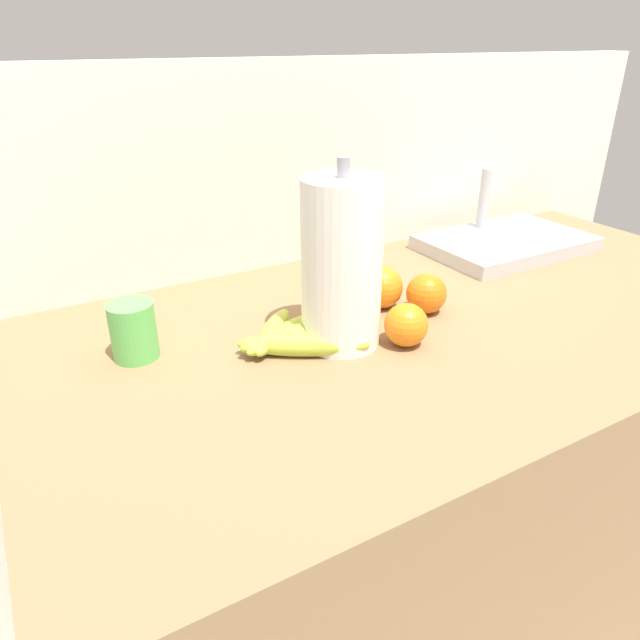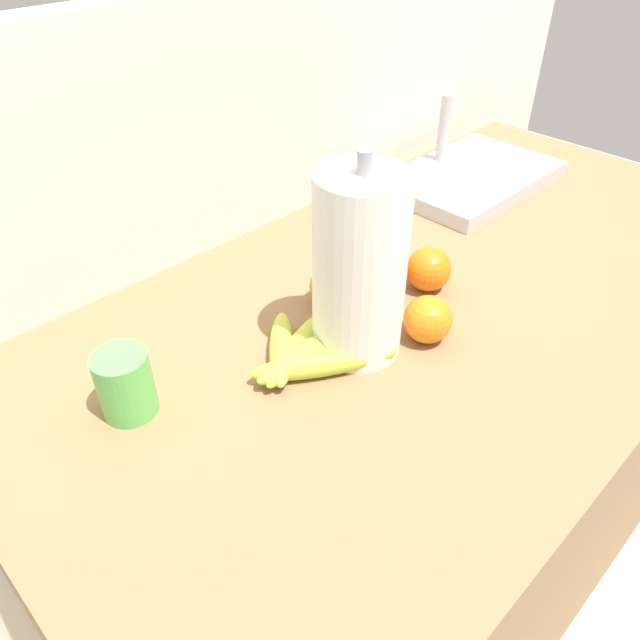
{
  "view_description": "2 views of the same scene",
  "coord_description": "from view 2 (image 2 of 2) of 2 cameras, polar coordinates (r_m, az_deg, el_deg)",
  "views": [
    {
      "loc": [
        -0.68,
        -0.72,
        1.34
      ],
      "look_at": [
        -0.25,
        0.02,
        0.92
      ],
      "focal_mm": 32.51,
      "sensor_mm": 36.0,
      "label": 1
    },
    {
      "loc": [
        -0.75,
        -0.45,
        1.46
      ],
      "look_at": [
        -0.28,
        0.01,
        0.95
      ],
      "focal_mm": 34.15,
      "sensor_mm": 36.0,
      "label": 2
    }
  ],
  "objects": [
    {
      "name": "wall_back",
      "position": [
        1.4,
        -3.01,
        2.16
      ],
      "size": [
        1.88,
        0.06,
        1.3
      ],
      "primitive_type": "cube",
      "color": "silver",
      "rests_on": "ground"
    },
    {
      "name": "orange_center",
      "position": [
        1.02,
        10.16,
        4.72
      ],
      "size": [
        0.07,
        0.07,
        0.07
      ],
      "primitive_type": "sphere",
      "color": "orange",
      "rests_on": "counter"
    },
    {
      "name": "orange_front",
      "position": [
        1.01,
        5.51,
        5.0
      ],
      "size": [
        0.08,
        0.08,
        0.08
      ],
      "primitive_type": "sphere",
      "color": "orange",
      "rests_on": "counter"
    },
    {
      "name": "orange_back_right",
      "position": [
        0.97,
        0.93,
        3.16
      ],
      "size": [
        0.07,
        0.07,
        0.07
      ],
      "primitive_type": "sphere",
      "color": "orange",
      "rests_on": "counter"
    },
    {
      "name": "counter",
      "position": [
        1.34,
        9.26,
        -12.45
      ],
      "size": [
        1.48,
        0.75,
        0.88
      ],
      "primitive_type": "cube",
      "color": "olive",
      "rests_on": "ground"
    },
    {
      "name": "ground_plane",
      "position": [
        1.7,
        7.69,
        -22.01
      ],
      "size": [
        6.0,
        6.0,
        0.0
      ],
      "primitive_type": "plane",
      "color": "beige"
    },
    {
      "name": "paper_towel_roll",
      "position": [
        0.82,
        3.72,
        4.91
      ],
      "size": [
        0.13,
        0.13,
        0.3
      ],
      "color": "white",
      "rests_on": "counter"
    },
    {
      "name": "orange_back_left",
      "position": [
        0.91,
        10.08,
        0.06
      ],
      "size": [
        0.07,
        0.07,
        0.07
      ],
      "primitive_type": "sphere",
      "color": "orange",
      "rests_on": "counter"
    },
    {
      "name": "banana_bunch",
      "position": [
        0.86,
        -1.19,
        -3.12
      ],
      "size": [
        0.21,
        0.21,
        0.04
      ],
      "color": "#B3C93F",
      "rests_on": "counter"
    },
    {
      "name": "mug",
      "position": [
        0.81,
        -17.79,
        -5.73
      ],
      "size": [
        0.07,
        0.07,
        0.09
      ],
      "primitive_type": "cylinder",
      "color": "#5CBF56",
      "rests_on": "counter"
    },
    {
      "name": "sink_basin",
      "position": [
        1.4,
        13.9,
        12.92
      ],
      "size": [
        0.38,
        0.25,
        0.18
      ],
      "color": "#B7BABF",
      "rests_on": "counter"
    }
  ]
}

